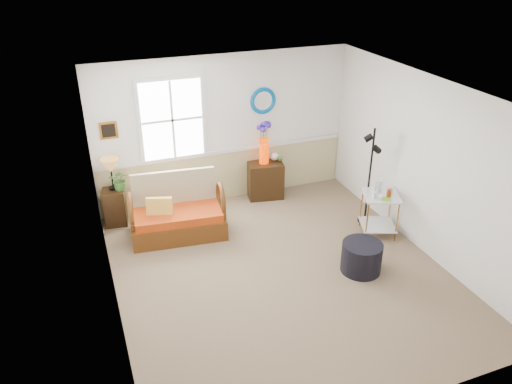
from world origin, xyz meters
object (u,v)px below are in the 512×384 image
object	(u,v)px
lamp_stand	(115,207)
side_table	(379,214)
cabinet	(265,180)
ottoman	(362,257)
loveseat	(177,208)
floor_lamp	(369,177)

from	to	relation	value
lamp_stand	side_table	xyz separation A→B (m)	(3.87, -1.82, 0.04)
cabinet	ottoman	bearing A→B (deg)	-70.37
loveseat	lamp_stand	size ratio (longest dim) A/B	2.38
cabinet	floor_lamp	world-z (taller)	floor_lamp
lamp_stand	side_table	world-z (taller)	side_table
cabinet	ottoman	world-z (taller)	cabinet
ottoman	floor_lamp	bearing A→B (deg)	55.67
loveseat	side_table	world-z (taller)	loveseat
side_table	floor_lamp	size ratio (longest dim) A/B	0.42
lamp_stand	ottoman	size ratio (longest dim) A/B	1.07
lamp_stand	floor_lamp	world-z (taller)	floor_lamp
side_table	floor_lamp	xyz separation A→B (m)	(0.03, 0.41, 0.48)
cabinet	side_table	size ratio (longest dim) A/B	0.96
lamp_stand	loveseat	bearing A→B (deg)	-37.83
side_table	ottoman	xyz separation A→B (m)	(-0.78, -0.78, -0.13)
cabinet	side_table	bearing A→B (deg)	-46.36
cabinet	side_table	distance (m)	2.19
side_table	floor_lamp	distance (m)	0.63
cabinet	side_table	xyz separation A→B (m)	(1.20, -1.83, 0.01)
side_table	lamp_stand	bearing A→B (deg)	154.85
cabinet	ottoman	xyz separation A→B (m)	(0.43, -2.61, -0.11)
cabinet	floor_lamp	distance (m)	1.95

